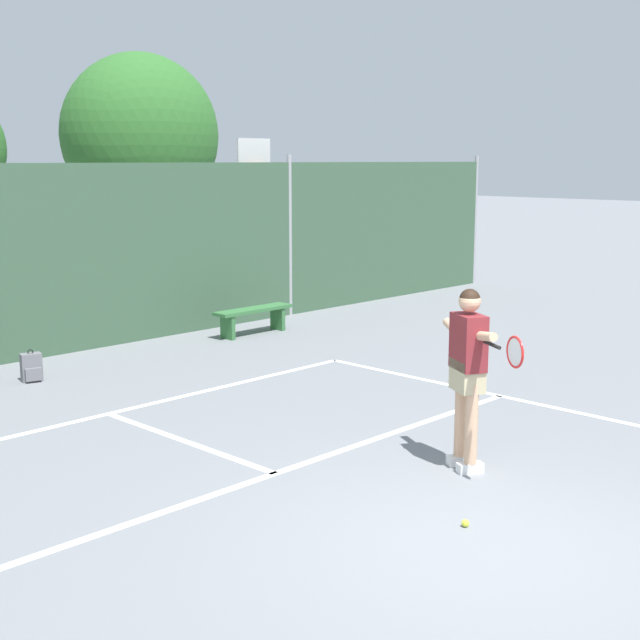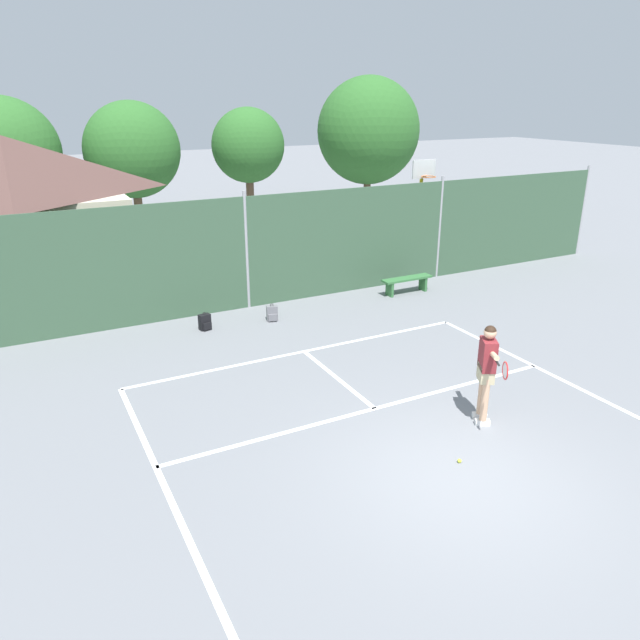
{
  "view_description": "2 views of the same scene",
  "coord_description": "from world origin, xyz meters",
  "px_view_note": "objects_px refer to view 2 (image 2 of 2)",
  "views": [
    {
      "loc": [
        -5.7,
        -3.69,
        3.1
      ],
      "look_at": [
        1.82,
        3.61,
        1.19
      ],
      "focal_mm": 49.3,
      "sensor_mm": 36.0,
      "label": 1
    },
    {
      "loc": [
        -5.51,
        -5.86,
        5.53
      ],
      "look_at": [
        -0.21,
        4.3,
        1.21
      ],
      "focal_mm": 33.57,
      "sensor_mm": 36.0,
      "label": 2
    }
  ],
  "objects_px": {
    "backpack_black": "(205,322)",
    "courtside_bench": "(407,281)",
    "tennis_player": "(487,366)",
    "basketball_hoop": "(422,198)",
    "backpack_grey": "(272,314)",
    "tennis_ball": "(459,461)"
  },
  "relations": [
    {
      "from": "backpack_black",
      "to": "courtside_bench",
      "type": "distance_m",
      "value": 6.22
    },
    {
      "from": "tennis_player",
      "to": "backpack_black",
      "type": "relative_size",
      "value": 4.01
    },
    {
      "from": "basketball_hoop",
      "to": "backpack_black",
      "type": "relative_size",
      "value": 7.67
    },
    {
      "from": "backpack_grey",
      "to": "backpack_black",
      "type": "bearing_deg",
      "value": 173.93
    },
    {
      "from": "tennis_ball",
      "to": "backpack_black",
      "type": "relative_size",
      "value": 0.14
    },
    {
      "from": "basketball_hoop",
      "to": "courtside_bench",
      "type": "bearing_deg",
      "value": -131.97
    },
    {
      "from": "tennis_player",
      "to": "backpack_black",
      "type": "bearing_deg",
      "value": 114.43
    },
    {
      "from": "tennis_player",
      "to": "backpack_grey",
      "type": "xyz_separation_m",
      "value": [
        -1.3,
        6.52,
        -0.92
      ]
    },
    {
      "from": "backpack_black",
      "to": "backpack_grey",
      "type": "bearing_deg",
      "value": -6.07
    },
    {
      "from": "backpack_black",
      "to": "courtside_bench",
      "type": "height_order",
      "value": "courtside_bench"
    },
    {
      "from": "tennis_player",
      "to": "courtside_bench",
      "type": "bearing_deg",
      "value": 65.07
    },
    {
      "from": "backpack_black",
      "to": "tennis_ball",
      "type": "bearing_deg",
      "value": -76.18
    },
    {
      "from": "tennis_ball",
      "to": "courtside_bench",
      "type": "height_order",
      "value": "courtside_bench"
    },
    {
      "from": "basketball_hoop",
      "to": "tennis_ball",
      "type": "bearing_deg",
      "value": -123.09
    },
    {
      "from": "tennis_ball",
      "to": "courtside_bench",
      "type": "distance_m",
      "value": 8.81
    },
    {
      "from": "courtside_bench",
      "to": "basketball_hoop",
      "type": "bearing_deg",
      "value": 48.03
    },
    {
      "from": "basketball_hoop",
      "to": "backpack_grey",
      "type": "bearing_deg",
      "value": -157.36
    },
    {
      "from": "tennis_ball",
      "to": "courtside_bench",
      "type": "xyz_separation_m",
      "value": [
        4.36,
        7.65,
        0.33
      ]
    },
    {
      "from": "tennis_player",
      "to": "backpack_grey",
      "type": "distance_m",
      "value": 6.71
    },
    {
      "from": "backpack_grey",
      "to": "courtside_bench",
      "type": "relative_size",
      "value": 0.29
    },
    {
      "from": "tennis_player",
      "to": "backpack_grey",
      "type": "bearing_deg",
      "value": 101.26
    },
    {
      "from": "backpack_black",
      "to": "courtside_bench",
      "type": "xyz_separation_m",
      "value": [
        6.21,
        0.11,
        0.17
      ]
    }
  ]
}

